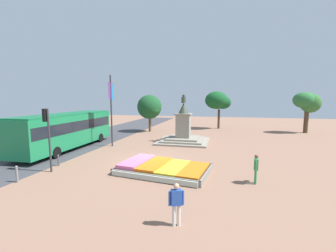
{
  "coord_description": "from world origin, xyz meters",
  "views": [
    {
      "loc": [
        4.99,
        -14.99,
        4.56
      ],
      "look_at": [
        0.43,
        3.93,
        2.17
      ],
      "focal_mm": 24.0,
      "sensor_mm": 36.0,
      "label": 1
    }
  ],
  "objects_px": {
    "traffic_light_near_crossing": "(47,128)",
    "flower_planter": "(162,168)",
    "banner_pole": "(111,108)",
    "kerb_bollard_mid_a": "(58,160)",
    "pedestrian_with_handbag": "(256,167)",
    "statue_monument": "(183,132)",
    "pedestrian_near_planter": "(176,202)",
    "city_bus": "(67,129)",
    "kerb_bollard_south": "(17,174)"
  },
  "relations": [
    {
      "from": "banner_pole",
      "to": "pedestrian_with_handbag",
      "type": "bearing_deg",
      "value": -30.0
    },
    {
      "from": "traffic_light_near_crossing",
      "to": "pedestrian_near_planter",
      "type": "relative_size",
      "value": 2.49
    },
    {
      "from": "banner_pole",
      "to": "pedestrian_with_handbag",
      "type": "distance_m",
      "value": 14.19
    },
    {
      "from": "banner_pole",
      "to": "kerb_bollard_mid_a",
      "type": "xyz_separation_m",
      "value": [
        -0.53,
        -6.7,
        -3.27
      ]
    },
    {
      "from": "pedestrian_with_handbag",
      "to": "pedestrian_near_planter",
      "type": "relative_size",
      "value": 1.01
    },
    {
      "from": "city_bus",
      "to": "kerb_bollard_south",
      "type": "bearing_deg",
      "value": -70.45
    },
    {
      "from": "flower_planter",
      "to": "kerb_bollard_south",
      "type": "bearing_deg",
      "value": -153.61
    },
    {
      "from": "banner_pole",
      "to": "pedestrian_with_handbag",
      "type": "relative_size",
      "value": 4.2
    },
    {
      "from": "traffic_light_near_crossing",
      "to": "city_bus",
      "type": "relative_size",
      "value": 0.35
    },
    {
      "from": "statue_monument",
      "to": "pedestrian_near_planter",
      "type": "distance_m",
      "value": 15.77
    },
    {
      "from": "statue_monument",
      "to": "pedestrian_near_planter",
      "type": "bearing_deg",
      "value": -81.22
    },
    {
      "from": "banner_pole",
      "to": "pedestrian_near_planter",
      "type": "height_order",
      "value": "banner_pole"
    },
    {
      "from": "banner_pole",
      "to": "kerb_bollard_mid_a",
      "type": "distance_m",
      "value": 7.47
    },
    {
      "from": "statue_monument",
      "to": "pedestrian_with_handbag",
      "type": "relative_size",
      "value": 3.22
    },
    {
      "from": "traffic_light_near_crossing",
      "to": "kerb_bollard_mid_a",
      "type": "distance_m",
      "value": 2.63
    },
    {
      "from": "flower_planter",
      "to": "city_bus",
      "type": "xyz_separation_m",
      "value": [
        -9.98,
        4.23,
        1.62
      ]
    },
    {
      "from": "traffic_light_near_crossing",
      "to": "statue_monument",
      "type": "bearing_deg",
      "value": 60.57
    },
    {
      "from": "flower_planter",
      "to": "pedestrian_with_handbag",
      "type": "distance_m",
      "value": 5.51
    },
    {
      "from": "traffic_light_near_crossing",
      "to": "flower_planter",
      "type": "bearing_deg",
      "value": 13.23
    },
    {
      "from": "statue_monument",
      "to": "city_bus",
      "type": "xyz_separation_m",
      "value": [
        -9.66,
        -5.69,
        0.84
      ]
    },
    {
      "from": "kerb_bollard_mid_a",
      "to": "banner_pole",
      "type": "bearing_deg",
      "value": 85.47
    },
    {
      "from": "flower_planter",
      "to": "pedestrian_near_planter",
      "type": "distance_m",
      "value": 6.08
    },
    {
      "from": "flower_planter",
      "to": "pedestrian_with_handbag",
      "type": "relative_size",
      "value": 3.71
    },
    {
      "from": "traffic_light_near_crossing",
      "to": "banner_pole",
      "type": "relative_size",
      "value": 0.59
    },
    {
      "from": "statue_monument",
      "to": "city_bus",
      "type": "relative_size",
      "value": 0.46
    },
    {
      "from": "city_bus",
      "to": "pedestrian_with_handbag",
      "type": "distance_m",
      "value": 16.21
    },
    {
      "from": "statue_monument",
      "to": "kerb_bollard_mid_a",
      "type": "distance_m",
      "value": 12.42
    },
    {
      "from": "pedestrian_near_planter",
      "to": "kerb_bollard_mid_a",
      "type": "relative_size",
      "value": 2.01
    },
    {
      "from": "flower_planter",
      "to": "statue_monument",
      "type": "height_order",
      "value": "statue_monument"
    },
    {
      "from": "traffic_light_near_crossing",
      "to": "kerb_bollard_south",
      "type": "distance_m",
      "value": 3.02
    },
    {
      "from": "city_bus",
      "to": "kerb_bollard_mid_a",
      "type": "bearing_deg",
      "value": -58.79
    },
    {
      "from": "kerb_bollard_south",
      "to": "kerb_bollard_mid_a",
      "type": "relative_size",
      "value": 1.19
    },
    {
      "from": "statue_monument",
      "to": "traffic_light_near_crossing",
      "type": "height_order",
      "value": "statue_monument"
    },
    {
      "from": "pedestrian_near_planter",
      "to": "city_bus",
      "type": "bearing_deg",
      "value": 140.64
    },
    {
      "from": "traffic_light_near_crossing",
      "to": "kerb_bollard_mid_a",
      "type": "height_order",
      "value": "traffic_light_near_crossing"
    },
    {
      "from": "banner_pole",
      "to": "city_bus",
      "type": "bearing_deg",
      "value": -148.98
    },
    {
      "from": "traffic_light_near_crossing",
      "to": "pedestrian_near_planter",
      "type": "xyz_separation_m",
      "value": [
        8.9,
        -4.07,
        -1.84
      ]
    },
    {
      "from": "flower_planter",
      "to": "city_bus",
      "type": "bearing_deg",
      "value": 157.05
    },
    {
      "from": "pedestrian_with_handbag",
      "to": "kerb_bollard_mid_a",
      "type": "relative_size",
      "value": 2.04
    },
    {
      "from": "traffic_light_near_crossing",
      "to": "city_bus",
      "type": "distance_m",
      "value": 6.69
    },
    {
      "from": "statue_monument",
      "to": "pedestrian_with_handbag",
      "type": "distance_m",
      "value": 12.08
    },
    {
      "from": "pedestrian_near_planter",
      "to": "kerb_bollard_south",
      "type": "relative_size",
      "value": 1.69
    },
    {
      "from": "traffic_light_near_crossing",
      "to": "kerb_bollard_south",
      "type": "height_order",
      "value": "traffic_light_near_crossing"
    },
    {
      "from": "city_bus",
      "to": "statue_monument",
      "type": "bearing_deg",
      "value": 30.5
    },
    {
      "from": "city_bus",
      "to": "pedestrian_near_planter",
      "type": "height_order",
      "value": "city_bus"
    },
    {
      "from": "pedestrian_near_planter",
      "to": "statue_monument",
      "type": "bearing_deg",
      "value": 98.78
    },
    {
      "from": "statue_monument",
      "to": "kerb_bollard_mid_a",
      "type": "xyz_separation_m",
      "value": [
        -6.82,
        -10.36,
        -0.6
      ]
    },
    {
      "from": "flower_planter",
      "to": "banner_pole",
      "type": "bearing_deg",
      "value": 136.65
    },
    {
      "from": "banner_pole",
      "to": "pedestrian_near_planter",
      "type": "bearing_deg",
      "value": -53.87
    },
    {
      "from": "traffic_light_near_crossing",
      "to": "kerb_bollard_south",
      "type": "bearing_deg",
      "value": -101.08
    }
  ]
}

